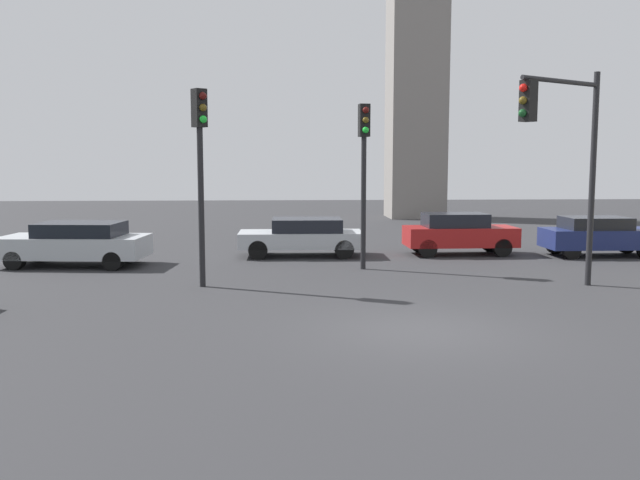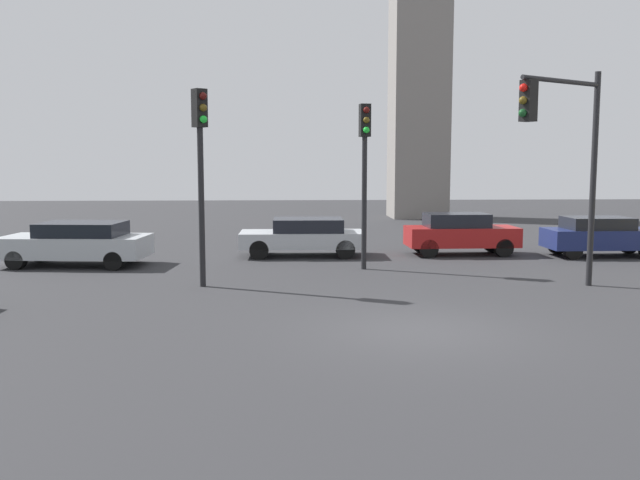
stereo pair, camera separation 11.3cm
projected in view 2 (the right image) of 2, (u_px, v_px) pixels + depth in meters
ground_plane at (418, 330)px, 13.55m from camera, size 94.39×94.39×0.00m
traffic_light_0 at (365, 155)px, 20.94m from camera, size 0.36×0.48×5.14m
traffic_light_1 at (201, 150)px, 17.94m from camera, size 0.45×0.48×5.27m
traffic_light_2 at (564, 137)px, 17.33m from camera, size 2.71×1.72×5.74m
car_0 at (601, 236)px, 24.18m from camera, size 3.97×1.72×1.41m
car_1 at (77, 243)px, 21.99m from camera, size 4.78×2.48×1.42m
car_4 at (460, 233)px, 24.59m from camera, size 4.00×1.71×1.51m
car_5 at (304, 236)px, 24.25m from camera, size 4.43×1.96×1.35m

